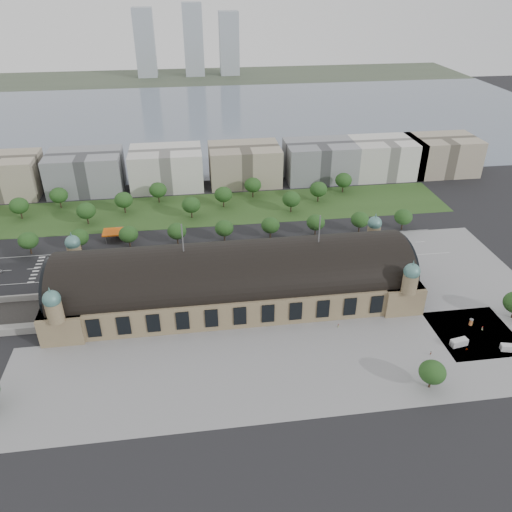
{
  "coord_description": "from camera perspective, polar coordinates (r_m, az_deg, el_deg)",
  "views": [
    {
      "loc": [
        -15.11,
        -174.2,
        123.72
      ],
      "look_at": [
        10.71,
        11.71,
        14.0
      ],
      "focal_mm": 35.0,
      "sensor_mm": 36.0,
      "label": 1
    }
  ],
  "objects": [
    {
      "name": "bus_west",
      "position": [
        235.79,
        -3.48,
        -0.97
      ],
      "size": [
        11.06,
        3.43,
        3.03
      ],
      "primitive_type": "imported",
      "rotation": [
        0.0,
        0.0,
        1.65
      ],
      "color": "red",
      "rests_on": "ground"
    },
    {
      "name": "lake",
      "position": [
        488.38,
        -6.1,
        15.47
      ],
      "size": [
        700.0,
        320.0,
        0.08
      ],
      "primitive_type": "cube",
      "color": "slate",
      "rests_on": "ground"
    },
    {
      "name": "tree_row_4",
      "position": [
        255.39,
        -9.03,
        2.82
      ],
      "size": [
        9.6,
        9.6,
        11.52
      ],
      "color": "#2D2116",
      "rests_on": "ground"
    },
    {
      "name": "pedestrian_1",
      "position": [
        196.69,
        19.35,
        -10.44
      ],
      "size": [
        0.73,
        0.67,
        1.68
      ],
      "primitive_type": "imported",
      "rotation": [
        0.0,
        0.0,
        0.57
      ],
      "color": "gray",
      "rests_on": "ground"
    },
    {
      "name": "traffic_car_2",
      "position": [
        248.1,
        -15.57,
        -0.62
      ],
      "size": [
        5.91,
        2.87,
        1.62
      ],
      "primitive_type": "imported",
      "rotation": [
        0.0,
        0.0,
        -1.6
      ],
      "color": "black",
      "rests_on": "ground"
    },
    {
      "name": "plaza_south",
      "position": [
        181.35,
        2.26,
        -12.74
      ],
      "size": [
        190.0,
        48.0,
        0.12
      ],
      "primitive_type": "cube",
      "color": "gray",
      "rests_on": "ground"
    },
    {
      "name": "office_2",
      "position": [
        333.27,
        -18.89,
        9.08
      ],
      "size": [
        45.0,
        32.0,
        24.0
      ],
      "primitive_type": "cube",
      "color": "gray",
      "rests_on": "ground"
    },
    {
      "name": "plaza_east",
      "position": [
        244.14,
        22.42,
        -2.71
      ],
      "size": [
        56.0,
        100.0,
        0.12
      ],
      "primitive_type": "cube",
      "color": "gray",
      "rests_on": "ground"
    },
    {
      "name": "parked_car_1",
      "position": [
        238.7,
        -17.94,
        -2.37
      ],
      "size": [
        5.55,
        4.61,
        1.41
      ],
      "primitive_type": "imported",
      "rotation": [
        0.0,
        0.0,
        -1.03
      ],
      "color": "maroon",
      "rests_on": "ground"
    },
    {
      "name": "ground",
      "position": [
        214.2,
        -2.42,
        -5.0
      ],
      "size": [
        900.0,
        900.0,
        0.0
      ],
      "primitive_type": "plane",
      "color": "black",
      "rests_on": "ground"
    },
    {
      "name": "office_6",
      "position": [
        351.83,
        14.52,
        10.84
      ],
      "size": [
        45.0,
        32.0,
        24.0
      ],
      "primitive_type": "cube",
      "color": "silver",
      "rests_on": "ground"
    },
    {
      "name": "tree_row_1",
      "position": [
        267.75,
        -24.59,
        1.62
      ],
      "size": [
        9.6,
        9.6,
        11.52
      ],
      "color": "#2D2116",
      "rests_on": "ground"
    },
    {
      "name": "tree_belt_2",
      "position": [
        313.64,
        -21.62,
        6.47
      ],
      "size": [
        10.4,
        10.4,
        12.48
      ],
      "color": "#2D2116",
      "rests_on": "ground"
    },
    {
      "name": "tree_row_7",
      "position": [
        262.92,
        6.84,
        3.83
      ],
      "size": [
        9.6,
        9.6,
        11.52
      ],
      "color": "#2D2116",
      "rests_on": "ground"
    },
    {
      "name": "far_tower_right",
      "position": [
        690.25,
        -3.1,
        23.09
      ],
      "size": [
        24.0,
        24.0,
        75.0
      ],
      "primitive_type": "cube",
      "color": "#9EA8B2",
      "rests_on": "ground"
    },
    {
      "name": "grass_belt",
      "position": [
        294.46,
        -7.18,
        5.21
      ],
      "size": [
        300.0,
        45.0,
        0.1
      ],
      "primitive_type": "cube",
      "color": "#2D4C1E",
      "rests_on": "ground"
    },
    {
      "name": "tree_belt_7",
      "position": [
        293.56,
        -3.76,
        7.04
      ],
      "size": [
        10.4,
        10.4,
        12.48
      ],
      "color": "#2D2116",
      "rests_on": "ground"
    },
    {
      "name": "tree_belt_4",
      "position": [
        295.57,
        -14.9,
        6.22
      ],
      "size": [
        10.4,
        10.4,
        12.48
      ],
      "color": "#2D2116",
      "rests_on": "ground"
    },
    {
      "name": "office_5",
      "position": [
        337.79,
        7.28,
        10.75
      ],
      "size": [
        45.0,
        32.0,
        24.0
      ],
      "primitive_type": "cube",
      "color": "gray",
      "rests_on": "ground"
    },
    {
      "name": "tree_belt_9",
      "position": [
        287.54,
        4.05,
        6.51
      ],
      "size": [
        10.4,
        10.4,
        12.48
      ],
      "color": "#2D2116",
      "rests_on": "ground"
    },
    {
      "name": "tree_plaza_s",
      "position": [
        179.87,
        19.52,
        -12.4
      ],
      "size": [
        9.0,
        9.0,
        10.64
      ],
      "color": "#2D2116",
      "rests_on": "ground"
    },
    {
      "name": "tree_belt_5",
      "position": [
        304.71,
        -11.14,
        7.41
      ],
      "size": [
        10.4,
        10.4,
        12.48
      ],
      "color": "#2D2116",
      "rests_on": "ground"
    },
    {
      "name": "station",
      "position": [
        208.43,
        -2.48,
        -2.7
      ],
      "size": [
        150.0,
        48.4,
        44.3
      ],
      "color": "#897755",
      "rests_on": "ground"
    },
    {
      "name": "traffic_car_1",
      "position": [
        254.41,
        -22.01,
        -1.06
      ],
      "size": [
        4.02,
        1.72,
        1.29
      ],
      "primitive_type": "imported",
      "rotation": [
        0.0,
        0.0,
        1.66
      ],
      "color": "gray",
      "rests_on": "ground"
    },
    {
      "name": "pedestrian_3",
      "position": [
        202.94,
        22.94,
        -9.81
      ],
      "size": [
        1.15,
        0.68,
        1.85
      ],
      "primitive_type": "imported",
      "rotation": [
        0.0,
        0.0,
        2.98
      ],
      "color": "gray",
      "rests_on": "ground"
    },
    {
      "name": "office_1",
      "position": [
        346.49,
        -27.06,
        8.15
      ],
      "size": [
        45.0,
        32.0,
        24.0
      ],
      "primitive_type": "cube",
      "color": "tan",
      "rests_on": "ground"
    },
    {
      "name": "tree_row_9",
      "position": [
        278.37,
        16.49,
        4.3
      ],
      "size": [
        9.6,
        9.6,
        11.52
      ],
      "color": "#2D2116",
      "rests_on": "ground"
    },
    {
      "name": "tree_row_6",
      "position": [
        258.22,
        1.66,
        3.53
      ],
      "size": [
        9.6,
        9.6,
        11.52
      ],
      "color": "#2D2116",
      "rests_on": "ground"
    },
    {
      "name": "parked_car_3",
      "position": [
        237.7,
        -16.63,
        -2.29
      ],
      "size": [
        4.2,
        3.42,
        1.35
      ],
      "primitive_type": "imported",
      "rotation": [
        0.0,
        0.0,
        -1.02
      ],
      "color": "#54565C",
      "rests_on": "ground"
    },
    {
      "name": "pedestrian_5",
      "position": [
        216.12,
        24.46,
        -7.51
      ],
      "size": [
        0.54,
        0.9,
        1.8
      ],
      "primitive_type": "imported",
      "rotation": [
        0.0,
        0.0,
        4.67
      ],
      "color": "gray",
      "rests_on": "ground"
    },
    {
      "name": "parked_car_0",
      "position": [
        238.23,
        -21.14,
        -3.05
      ],
      "size": [
        5.26,
        3.54,
        1.64
      ],
      "primitive_type": "imported",
      "rotation": [
        0.0,
        0.0,
        -1.17
      ],
      "color": "black",
      "rests_on": "ground"
    },
    {
      "name": "petrol_station",
      "position": [
        271.01,
        -15.29,
        2.7
      ],
      "size": [
        14.0,
        13.0,
        5.05
      ],
      "color": "#CE520C",
      "rests_on": "ground"
    },
    {
      "name": "tree_belt_3",
      "position": [
        287.9,
        -18.86,
        4.92
      ],
      "size": [
        10.4,
        10.4,
        12.48
      ],
      "color": "#2D2116",
      "rests_on": "ground"
    },
    {
      "name": "advertising_column",
      "position": [
        216.48,
        23.36,
        -6.96
      ],
      "size": [
        1.55,
        1.55,
        2.95
      ],
      "color": "#D93645",
      "rests_on": "ground"
    },
    {
      "name": "far_tower_left",
      "position": [
        688.79,
        -12.57,
        22.68
      ],
      "size": [
        24.0,
        24.0,
        80.0
      ],
      "primitive_type": "cube",
      "color": "#9EA8B2",
      "rests_on": "ground"
    },
    {
      "name": "tree_row_8",
      "position": [
        269.69,
        11.8,
        4.09
      ],
      "size": [
        9.6,
        9.6,
        11.52
      ],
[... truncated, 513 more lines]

